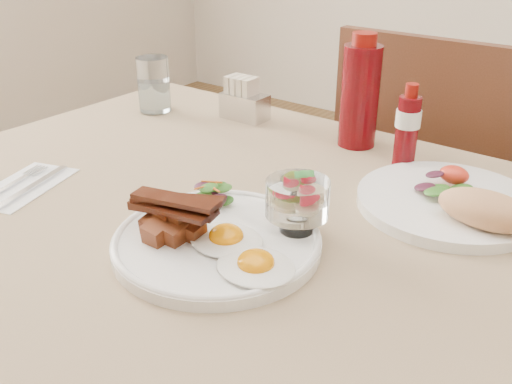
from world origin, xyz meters
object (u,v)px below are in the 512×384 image
object	(u,v)px
second_plate	(457,202)
chair_far	(430,197)
water_glass	(154,88)
table	(274,272)
ketchup_bottle	(360,94)
main_plate	(217,243)
hot_sauce_bottle	(407,128)
fruit_cup	(298,199)
sugar_caddy	(244,101)

from	to	relation	value
second_plate	chair_far	bearing A→B (deg)	112.73
second_plate	water_glass	size ratio (longest dim) A/B	2.31
table	second_plate	distance (m)	0.29
ketchup_bottle	main_plate	bearing A→B (deg)	-85.72
table	hot_sauce_bottle	world-z (taller)	hot_sauce_bottle
chair_far	fruit_cup	world-z (taller)	chair_far
main_plate	fruit_cup	size ratio (longest dim) A/B	3.22
chair_far	ketchup_bottle	xyz separation A→B (m)	(-0.05, -0.32, 0.33)
table	main_plate	distance (m)	0.14
second_plate	table	bearing A→B (deg)	-137.16
table	ketchup_bottle	bearing A→B (deg)	98.79
ketchup_bottle	water_glass	size ratio (longest dim) A/B	1.76
ketchup_bottle	sugar_caddy	size ratio (longest dim) A/B	2.12
chair_far	second_plate	world-z (taller)	chair_far
main_plate	hot_sauce_bottle	size ratio (longest dim) A/B	1.86
chair_far	water_glass	world-z (taller)	chair_far
main_plate	water_glass	bearing A→B (deg)	144.03
ketchup_bottle	second_plate	bearing A→B (deg)	-32.15
main_plate	second_plate	bearing A→B (deg)	52.85
main_plate	chair_far	bearing A→B (deg)	88.53
fruit_cup	second_plate	size ratio (longest dim) A/B	0.31
ketchup_bottle	hot_sauce_bottle	size ratio (longest dim) A/B	1.41
main_plate	ketchup_bottle	distance (m)	0.46
hot_sauce_bottle	sugar_caddy	size ratio (longest dim) A/B	1.50
fruit_cup	sugar_caddy	world-z (taller)	fruit_cup
main_plate	water_glass	world-z (taller)	water_glass
table	water_glass	size ratio (longest dim) A/B	11.00
sugar_caddy	table	bearing A→B (deg)	-46.76
chair_far	water_glass	distance (m)	0.71
sugar_caddy	water_glass	world-z (taller)	water_glass
main_plate	sugar_caddy	distance (m)	0.53
second_plate	sugar_caddy	bearing A→B (deg)	164.23
hot_sauce_bottle	ketchup_bottle	bearing A→B (deg)	157.64
table	fruit_cup	bearing A→B (deg)	-23.66
chair_far	fruit_cup	size ratio (longest dim) A/B	10.69
chair_far	sugar_caddy	bearing A→B (deg)	-134.18
table	chair_far	bearing A→B (deg)	90.00
fruit_cup	ketchup_bottle	world-z (taller)	ketchup_bottle
main_plate	fruit_cup	xyz separation A→B (m)	(0.07, 0.08, 0.06)
main_plate	fruit_cup	world-z (taller)	fruit_cup
second_plate	hot_sauce_bottle	distance (m)	0.18
table	second_plate	bearing A→B (deg)	42.84
hot_sauce_bottle	sugar_caddy	world-z (taller)	hot_sauce_bottle
fruit_cup	sugar_caddy	size ratio (longest dim) A/B	0.87
table	sugar_caddy	distance (m)	0.48
second_plate	hot_sauce_bottle	bearing A→B (deg)	140.66
water_glass	fruit_cup	bearing A→B (deg)	-26.04
fruit_cup	ketchup_bottle	size ratio (longest dim) A/B	0.41
second_plate	sugar_caddy	size ratio (longest dim) A/B	2.78
second_plate	ketchup_bottle	size ratio (longest dim) A/B	1.31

